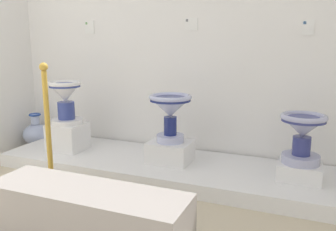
{
  "coord_description": "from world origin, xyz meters",
  "views": [
    {
      "loc": [
        3.14,
        -0.51,
        1.23
      ],
      "look_at": [
        1.95,
        2.39,
        0.56
      ],
      "focal_mm": 37.94,
      "sensor_mm": 36.0,
      "label": 1
    }
  ],
  "objects_px": {
    "plinth_block_pale_glazed": "(299,171)",
    "decorative_vase_spare": "(36,133)",
    "info_placard_third": "(308,27)",
    "museum_bench": "(88,221)",
    "info_placard_second": "(191,24)",
    "antique_toilet_pale_glazed": "(303,131)",
    "antique_toilet_leftmost": "(170,109)",
    "plinth_block_leftmost": "(170,152)",
    "info_placard_first": "(89,27)",
    "plinth_block_slender_white": "(68,137)",
    "antique_toilet_slender_white": "(66,98)",
    "stanchion_post_near_left": "(50,156)"
  },
  "relations": [
    {
      "from": "antique_toilet_slender_white",
      "to": "plinth_block_leftmost",
      "type": "height_order",
      "value": "antique_toilet_slender_white"
    },
    {
      "from": "plinth_block_pale_glazed",
      "to": "info_placard_third",
      "type": "xyz_separation_m",
      "value": [
        -0.03,
        0.44,
        1.14
      ]
    },
    {
      "from": "plinth_block_slender_white",
      "to": "plinth_block_pale_glazed",
      "type": "height_order",
      "value": "plinth_block_slender_white"
    },
    {
      "from": "info_placard_first",
      "to": "museum_bench",
      "type": "distance_m",
      "value": 2.42
    },
    {
      "from": "antique_toilet_slender_white",
      "to": "info_placard_third",
      "type": "xyz_separation_m",
      "value": [
        2.2,
        0.5,
        0.67
      ]
    },
    {
      "from": "plinth_block_pale_glazed",
      "to": "info_placard_third",
      "type": "height_order",
      "value": "info_placard_third"
    },
    {
      "from": "antique_toilet_leftmost",
      "to": "info_placard_third",
      "type": "bearing_deg",
      "value": 22.57
    },
    {
      "from": "plinth_block_leftmost",
      "to": "museum_bench",
      "type": "bearing_deg",
      "value": -89.13
    },
    {
      "from": "info_placard_third",
      "to": "decorative_vase_spare",
      "type": "xyz_separation_m",
      "value": [
        -2.87,
        -0.23,
        -1.17
      ]
    },
    {
      "from": "info_placard_first",
      "to": "decorative_vase_spare",
      "type": "height_order",
      "value": "info_placard_first"
    },
    {
      "from": "antique_toilet_leftmost",
      "to": "plinth_block_pale_glazed",
      "type": "bearing_deg",
      "value": 0.47
    },
    {
      "from": "plinth_block_leftmost",
      "to": "decorative_vase_spare",
      "type": "xyz_separation_m",
      "value": [
        -1.78,
        0.22,
        -0.06
      ]
    },
    {
      "from": "plinth_block_leftmost",
      "to": "museum_bench",
      "type": "height_order",
      "value": "museum_bench"
    },
    {
      "from": "info_placard_second",
      "to": "decorative_vase_spare",
      "type": "bearing_deg",
      "value": -172.73
    },
    {
      "from": "info_placard_third",
      "to": "plinth_block_leftmost",
      "type": "bearing_deg",
      "value": -157.43
    },
    {
      "from": "decorative_vase_spare",
      "to": "museum_bench",
      "type": "distance_m",
      "value": 2.38
    },
    {
      "from": "info_placard_second",
      "to": "info_placard_third",
      "type": "bearing_deg",
      "value": -0.0
    },
    {
      "from": "plinth_block_leftmost",
      "to": "info_placard_second",
      "type": "height_order",
      "value": "info_placard_second"
    },
    {
      "from": "stanchion_post_near_left",
      "to": "plinth_block_slender_white",
      "type": "bearing_deg",
      "value": 119.52
    },
    {
      "from": "plinth_block_pale_glazed",
      "to": "info_placard_third",
      "type": "relative_size",
      "value": 2.59
    },
    {
      "from": "plinth_block_leftmost",
      "to": "info_placard_first",
      "type": "relative_size",
      "value": 2.75
    },
    {
      "from": "antique_toilet_pale_glazed",
      "to": "museum_bench",
      "type": "distance_m",
      "value": 1.77
    },
    {
      "from": "info_placard_second",
      "to": "info_placard_first",
      "type": "bearing_deg",
      "value": 180.0
    },
    {
      "from": "museum_bench",
      "to": "info_placard_first",
      "type": "bearing_deg",
      "value": 122.84
    },
    {
      "from": "plinth_block_pale_glazed",
      "to": "antique_toilet_pale_glazed",
      "type": "distance_m",
      "value": 0.33
    },
    {
      "from": "plinth_block_slender_white",
      "to": "antique_toilet_slender_white",
      "type": "distance_m",
      "value": 0.4
    },
    {
      "from": "plinth_block_pale_glazed",
      "to": "decorative_vase_spare",
      "type": "bearing_deg",
      "value": 175.79
    },
    {
      "from": "info_placard_third",
      "to": "stanchion_post_near_left",
      "type": "height_order",
      "value": "info_placard_third"
    },
    {
      "from": "antique_toilet_leftmost",
      "to": "info_placard_first",
      "type": "xyz_separation_m",
      "value": [
        -1.13,
        0.45,
        0.74
      ]
    },
    {
      "from": "museum_bench",
      "to": "info_placard_third",
      "type": "bearing_deg",
      "value": 59.05
    },
    {
      "from": "info_placard_second",
      "to": "decorative_vase_spare",
      "type": "relative_size",
      "value": 0.33
    },
    {
      "from": "antique_toilet_leftmost",
      "to": "antique_toilet_pale_glazed",
      "type": "xyz_separation_m",
      "value": [
        1.12,
        0.01,
        -0.1
      ]
    },
    {
      "from": "info_placard_third",
      "to": "antique_toilet_pale_glazed",
      "type": "bearing_deg",
      "value": -86.06
    },
    {
      "from": "info_placard_second",
      "to": "museum_bench",
      "type": "distance_m",
      "value": 2.14
    },
    {
      "from": "antique_toilet_pale_glazed",
      "to": "museum_bench",
      "type": "xyz_separation_m",
      "value": [
        -1.1,
        -1.34,
        -0.32
      ]
    },
    {
      "from": "info_placard_third",
      "to": "stanchion_post_near_left",
      "type": "distance_m",
      "value": 2.39
    },
    {
      "from": "plinth_block_pale_glazed",
      "to": "info_placard_second",
      "type": "bearing_deg",
      "value": 157.81
    },
    {
      "from": "antique_toilet_slender_white",
      "to": "info_placard_second",
      "type": "height_order",
      "value": "info_placard_second"
    },
    {
      "from": "info_placard_third",
      "to": "museum_bench",
      "type": "bearing_deg",
      "value": -120.95
    },
    {
      "from": "plinth_block_pale_glazed",
      "to": "decorative_vase_spare",
      "type": "xyz_separation_m",
      "value": [
        -2.9,
        0.21,
        -0.03
      ]
    },
    {
      "from": "plinth_block_pale_glazed",
      "to": "stanchion_post_near_left",
      "type": "distance_m",
      "value": 1.98
    },
    {
      "from": "plinth_block_slender_white",
      "to": "info_placard_third",
      "type": "bearing_deg",
      "value": 12.88
    },
    {
      "from": "decorative_vase_spare",
      "to": "info_placard_third",
      "type": "bearing_deg",
      "value": 4.61
    },
    {
      "from": "antique_toilet_leftmost",
      "to": "info_placard_third",
      "type": "xyz_separation_m",
      "value": [
        1.09,
        0.45,
        0.71
      ]
    },
    {
      "from": "plinth_block_pale_glazed",
      "to": "info_placard_third",
      "type": "distance_m",
      "value": 1.22
    },
    {
      "from": "stanchion_post_near_left",
      "to": "antique_toilet_slender_white",
      "type": "bearing_deg",
      "value": 119.52
    },
    {
      "from": "decorative_vase_spare",
      "to": "stanchion_post_near_left",
      "type": "distance_m",
      "value": 1.54
    },
    {
      "from": "antique_toilet_leftmost",
      "to": "plinth_block_pale_glazed",
      "type": "distance_m",
      "value": 1.2
    },
    {
      "from": "antique_toilet_leftmost",
      "to": "info_placard_second",
      "type": "xyz_separation_m",
      "value": [
        0.03,
        0.45,
        0.76
      ]
    },
    {
      "from": "antique_toilet_leftmost",
      "to": "antique_toilet_slender_white",
      "type": "bearing_deg",
      "value": -177.44
    }
  ]
}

